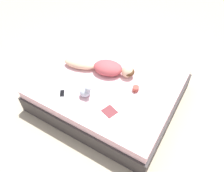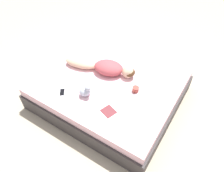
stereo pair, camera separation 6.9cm
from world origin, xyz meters
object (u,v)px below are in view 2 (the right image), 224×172
Objects in this scene: open_magazine at (116,107)px; cell_phone at (62,92)px; person at (103,67)px; coffee_mug at (136,89)px.

open_magazine is 3.34× the size of cell_phone.
coffee_mug is at bearing 65.93° from person.
cell_phone is at bearing -58.14° from open_magazine.
person is 0.66m from coffee_mug.
coffee_mug is at bearing 177.59° from cell_phone.
open_magazine is at bearing 32.23° from person.
person is 6.90× the size of cell_phone.
person is 2.06× the size of open_magazine.
cell_phone is at bearing -33.73° from person.
open_magazine is at bearing 156.76° from cell_phone.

